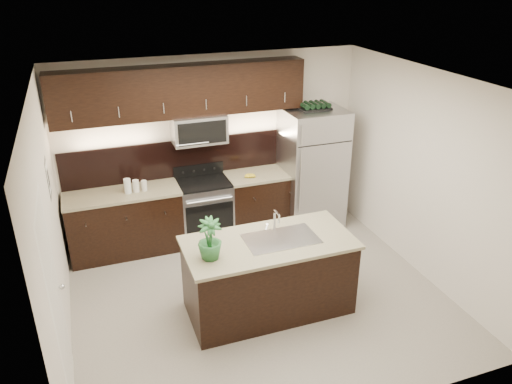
# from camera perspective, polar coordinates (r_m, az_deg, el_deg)

# --- Properties ---
(ground) EXTENTS (4.50, 4.50, 0.00)m
(ground) POSITION_cam_1_polar(r_m,az_deg,el_deg) (6.44, 0.33, -11.85)
(ground) COLOR gray
(ground) RESTS_ON ground
(room_walls) EXTENTS (4.52, 4.02, 2.71)m
(room_walls) POSITION_cam_1_polar(r_m,az_deg,el_deg) (5.53, -0.57, 1.95)
(room_walls) COLOR beige
(room_walls) RESTS_ON ground
(counter_run) EXTENTS (3.51, 0.65, 0.94)m
(counter_run) POSITION_cam_1_polar(r_m,az_deg,el_deg) (7.48, -7.42, -2.27)
(counter_run) COLOR black
(counter_run) RESTS_ON ground
(upper_fixtures) EXTENTS (3.49, 0.40, 1.66)m
(upper_fixtures) POSITION_cam_1_polar(r_m,az_deg,el_deg) (7.03, -8.23, 10.51)
(upper_fixtures) COLOR black
(upper_fixtures) RESTS_ON counter_run
(island) EXTENTS (1.96, 0.96, 0.94)m
(island) POSITION_cam_1_polar(r_m,az_deg,el_deg) (5.98, 1.44, -9.50)
(island) COLOR black
(island) RESTS_ON ground
(sink_faucet) EXTENTS (0.84, 0.50, 0.28)m
(sink_faucet) POSITION_cam_1_polar(r_m,az_deg,el_deg) (5.78, 2.85, -5.19)
(sink_faucet) COLOR silver
(sink_faucet) RESTS_ON island
(refrigerator) EXTENTS (0.90, 0.81, 1.87)m
(refrigerator) POSITION_cam_1_polar(r_m,az_deg,el_deg) (7.81, 6.34, 2.75)
(refrigerator) COLOR #B2B2B7
(refrigerator) RESTS_ON ground
(wine_rack) EXTENTS (0.46, 0.29, 0.11)m
(wine_rack) POSITION_cam_1_polar(r_m,az_deg,el_deg) (7.50, 6.70, 9.75)
(wine_rack) COLOR black
(wine_rack) RESTS_ON refrigerator
(plant) EXTENTS (0.28, 0.28, 0.47)m
(plant) POSITION_cam_1_polar(r_m,az_deg,el_deg) (5.33, -5.31, -5.38)
(plant) COLOR #245A29
(plant) RESTS_ON island
(canisters) EXTENTS (0.31, 0.10, 0.21)m
(canisters) POSITION_cam_1_polar(r_m,az_deg,el_deg) (7.10, -13.79, 0.68)
(canisters) COLOR silver
(canisters) RESTS_ON counter_run
(french_press) EXTENTS (0.11, 0.11, 0.31)m
(french_press) POSITION_cam_1_polar(r_m,az_deg,el_deg) (7.66, 4.36, 3.36)
(french_press) COLOR silver
(french_press) RESTS_ON counter_run
(bananas) EXTENTS (0.20, 0.17, 0.05)m
(bananas) POSITION_cam_1_polar(r_m,az_deg,el_deg) (7.40, -1.06, 1.89)
(bananas) COLOR gold
(bananas) RESTS_ON counter_run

